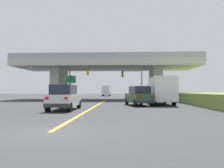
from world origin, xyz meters
The scene contains 10 objects.
ground centered at (0.00, 30.66, 0.00)m, with size 160.00×160.00×0.00m, color #353538.
overpass_bridge centered at (0.00, 30.66, 5.43)m, with size 31.13×10.23×7.61m.
lane_divider_stripe centered at (0.00, 13.80, 0.00)m, with size 0.20×27.59×0.01m, color yellow.
suv_lead centered at (-1.93, 9.23, 1.01)m, with size 1.88×4.56×2.02m.
suv_crossing centered at (4.45, 14.90, 1.01)m, with size 2.84×5.05×2.02m.
box_truck centered at (7.08, 16.85, 1.61)m, with size 2.33×7.34×3.05m.
traffic_signal_nearside centered at (4.71, 26.23, 3.45)m, with size 3.29×0.36×5.51m.
traffic_signal_farside centered at (-4.76, 26.86, 3.62)m, with size 3.21×0.36×5.63m.
highway_sign centered at (-5.78, 27.16, 3.11)m, with size 1.82×0.17×4.21m.
semi_truck_distant centered at (-2.12, 58.39, 1.62)m, with size 2.33×6.97×3.07m.
Camera 1 is at (2.67, -7.94, 1.53)m, focal length 34.68 mm.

